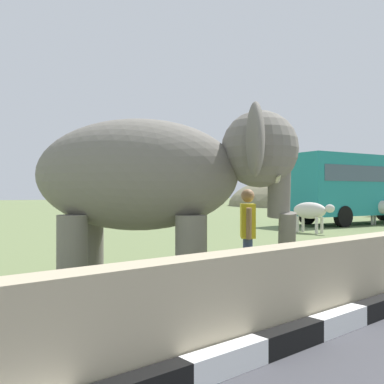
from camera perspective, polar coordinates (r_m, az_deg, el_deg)
barrier_parapet at (r=4.86m, az=10.52°, el=-12.99°), size 28.00×0.36×1.00m
elephant at (r=6.65m, az=-4.14°, el=1.95°), size 3.87×3.80×2.83m
person_handler at (r=7.54m, az=7.30°, el=-5.15°), size 0.51×0.53×1.66m
bus_teal at (r=24.70m, az=21.77°, el=0.98°), size 9.95×4.07×3.50m
cow_near at (r=23.66m, az=23.56°, el=-1.90°), size 0.75×1.91×1.23m
cow_mid at (r=18.14m, az=15.25°, el=-2.43°), size 0.62×1.88×1.23m
hill_east at (r=64.53m, az=21.25°, el=-1.59°), size 40.40×32.32×10.68m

